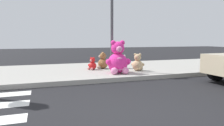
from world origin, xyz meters
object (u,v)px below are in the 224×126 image
at_px(plush_red, 92,65).
at_px(plush_tan, 138,64).
at_px(plush_white, 123,63).
at_px(plush_brown, 102,62).
at_px(plush_pink_large, 118,60).
at_px(sign_pole, 112,26).

xyz_separation_m(plush_red, plush_tan, (1.60, -0.80, 0.07)).
distance_m(plush_white, plush_brown, 0.86).
relative_size(plush_white, plush_red, 1.11).
bearing_deg(plush_brown, plush_pink_large, -82.06).
bearing_deg(plush_tan, sign_pole, 165.48).
bearing_deg(plush_white, plush_pink_large, -119.95).
height_order(plush_pink_large, plush_white, plush_pink_large).
height_order(plush_tan, plush_brown, plush_brown).
relative_size(sign_pole, plush_brown, 4.69).
distance_m(sign_pole, plush_tan, 1.74).
bearing_deg(plush_tan, plush_white, 110.78).
height_order(plush_red, plush_brown, plush_brown).
relative_size(sign_pole, plush_red, 6.33).
xyz_separation_m(plush_pink_large, plush_red, (-0.66, 1.14, -0.27)).
distance_m(plush_white, plush_tan, 0.84).
bearing_deg(plush_brown, plush_red, -158.17).
bearing_deg(plush_brown, plush_white, -14.55).
xyz_separation_m(plush_white, plush_brown, (-0.83, 0.21, 0.05)).
bearing_deg(sign_pole, plush_white, 38.31).
height_order(sign_pole, plush_tan, sign_pole).
distance_m(plush_red, plush_tan, 1.79).
height_order(sign_pole, plush_white, sign_pole).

